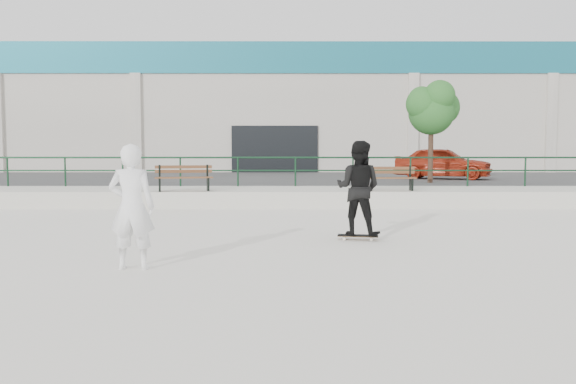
{
  "coord_description": "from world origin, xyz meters",
  "views": [
    {
      "loc": [
        0.7,
        -8.68,
        1.71
      ],
      "look_at": [
        0.72,
        2.0,
        0.94
      ],
      "focal_mm": 35.0,
      "sensor_mm": 36.0,
      "label": 1
    }
  ],
  "objects_px": {
    "red_car": "(443,163)",
    "standing_skater": "(358,188)",
    "seated_skater": "(132,207)",
    "bench_left": "(184,178)",
    "skateboard": "(358,236)",
    "tree": "(432,107)",
    "bench_right": "(389,178)"
  },
  "relations": [
    {
      "from": "red_car",
      "to": "standing_skater",
      "type": "relative_size",
      "value": 2.28
    },
    {
      "from": "red_car",
      "to": "seated_skater",
      "type": "distance_m",
      "value": 18.99
    },
    {
      "from": "bench_left",
      "to": "skateboard",
      "type": "distance_m",
      "value": 7.85
    },
    {
      "from": "tree",
      "to": "seated_skater",
      "type": "bearing_deg",
      "value": -119.86
    },
    {
      "from": "skateboard",
      "to": "standing_skater",
      "type": "xyz_separation_m",
      "value": [
        0.0,
        0.0,
        0.93
      ]
    },
    {
      "from": "tree",
      "to": "standing_skater",
      "type": "bearing_deg",
      "value": -111.06
    },
    {
      "from": "bench_left",
      "to": "seated_skater",
      "type": "xyz_separation_m",
      "value": [
        0.91,
        -9.06,
        0.01
      ]
    },
    {
      "from": "bench_left",
      "to": "bench_right",
      "type": "height_order",
      "value": "bench_left"
    },
    {
      "from": "tree",
      "to": "seated_skater",
      "type": "relative_size",
      "value": 2.14
    },
    {
      "from": "skateboard",
      "to": "red_car",
      "type": "bearing_deg",
      "value": 77.94
    },
    {
      "from": "red_car",
      "to": "seated_skater",
      "type": "xyz_separation_m",
      "value": [
        -9.12,
        -16.65,
        -0.3
      ]
    },
    {
      "from": "tree",
      "to": "standing_skater",
      "type": "distance_m",
      "value": 11.97
    },
    {
      "from": "bench_left",
      "to": "bench_right",
      "type": "relative_size",
      "value": 1.1
    },
    {
      "from": "tree",
      "to": "red_car",
      "type": "relative_size",
      "value": 0.94
    },
    {
      "from": "tree",
      "to": "skateboard",
      "type": "bearing_deg",
      "value": -111.06
    },
    {
      "from": "bench_right",
      "to": "skateboard",
      "type": "bearing_deg",
      "value": -103.4
    },
    {
      "from": "bench_left",
      "to": "bench_right",
      "type": "distance_m",
      "value": 6.34
    },
    {
      "from": "bench_right",
      "to": "standing_skater",
      "type": "height_order",
      "value": "standing_skater"
    },
    {
      "from": "bench_left",
      "to": "standing_skater",
      "type": "height_order",
      "value": "standing_skater"
    },
    {
      "from": "red_car",
      "to": "tree",
      "type": "bearing_deg",
      "value": -178.61
    },
    {
      "from": "skateboard",
      "to": "seated_skater",
      "type": "bearing_deg",
      "value": -133.74
    },
    {
      "from": "bench_left",
      "to": "seated_skater",
      "type": "distance_m",
      "value": 9.11
    },
    {
      "from": "standing_skater",
      "to": "red_car",
      "type": "bearing_deg",
      "value": -88.94
    },
    {
      "from": "bench_right",
      "to": "skateboard",
      "type": "relative_size",
      "value": 2.05
    },
    {
      "from": "skateboard",
      "to": "tree",
      "type": "bearing_deg",
      "value": 78.39
    },
    {
      "from": "bench_left",
      "to": "tree",
      "type": "bearing_deg",
      "value": 15.68
    },
    {
      "from": "bench_left",
      "to": "red_car",
      "type": "bearing_deg",
      "value": 25.13
    },
    {
      "from": "skateboard",
      "to": "standing_skater",
      "type": "relative_size",
      "value": 0.44
    },
    {
      "from": "standing_skater",
      "to": "seated_skater",
      "type": "xyz_separation_m",
      "value": [
        -3.62,
        -2.71,
        -0.09
      ]
    },
    {
      "from": "skateboard",
      "to": "bench_left",
      "type": "bearing_deg",
      "value": 134.95
    },
    {
      "from": "bench_left",
      "to": "bench_right",
      "type": "bearing_deg",
      "value": -9.52
    },
    {
      "from": "bench_left",
      "to": "standing_skater",
      "type": "distance_m",
      "value": 7.8
    }
  ]
}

